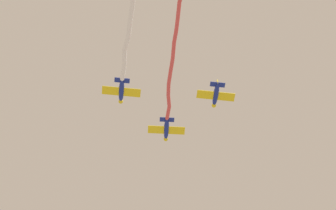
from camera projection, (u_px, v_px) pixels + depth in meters
airplane_lead at (166, 129)px, 93.97m from camera, size 5.38×7.13×1.76m
smoke_trail_lead at (173, 58)px, 86.77m from camera, size 24.78×5.75×1.27m
airplane_left_wing at (121, 91)px, 89.93m from camera, size 5.42×7.15×1.76m
smoke_trail_left_wing at (128, 38)px, 85.31m from camera, size 15.66×4.76×1.60m
airplane_right_wing at (216, 95)px, 90.68m from camera, size 5.42×7.15×1.76m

